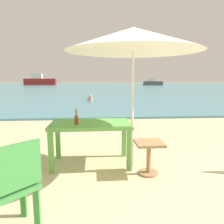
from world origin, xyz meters
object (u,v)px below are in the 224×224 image
Objects in this scene: side_table_wood at (149,153)px; boat_fishing_trawler at (153,83)px; picnic_table_green at (91,129)px; patio_umbrella at (133,40)px; beer_bottle_amber at (76,119)px; boat_sailboat at (40,81)px; swimmer_person at (90,98)px.

boat_fishing_trawler is (10.12, 37.68, 0.20)m from side_table_wood.
patio_umbrella is at bearing -28.26° from picnic_table_green.
beer_bottle_amber is 0.04× the size of boat_sailboat.
beer_bottle_amber is 1.58m from patio_umbrella.
beer_bottle_amber is 0.49× the size of side_table_wood.
boat_fishing_trawler reaches higher than swimmer_person.
side_table_wood is at bearing -17.41° from beer_bottle_amber.
beer_bottle_amber reaches higher than swimmer_person.
picnic_table_green is at bearing -75.17° from boat_sailboat.
beer_bottle_amber reaches higher than side_table_wood.
swimmer_person is at bearing 91.23° from picnic_table_green.
side_table_wood is (0.25, -0.13, -1.76)m from patio_umbrella.
boat_sailboat reaches higher than swimmer_person.
boat_sailboat is (-10.41, 30.00, 0.62)m from swimmer_person.
boat_fishing_trawler is at bearing 73.45° from picnic_table_green.
beer_bottle_amber is 0.65× the size of swimmer_person.
boat_fishing_trawler is (11.27, 27.05, 0.31)m from swimmer_person.
beer_bottle_amber is at bearing -106.83° from boat_fishing_trawler.
patio_umbrella reaches higher than beer_bottle_amber.
picnic_table_green is at bearing -106.55° from boat_fishing_trawler.
patio_umbrella is (0.92, -0.23, 1.26)m from beer_bottle_amber.
swimmer_person is at bearing -112.62° from boat_fishing_trawler.
patio_umbrella is at bearing -105.44° from boat_fishing_trawler.
boat_fishing_trawler is at bearing 74.97° from side_table_wood.
patio_umbrella is at bearing -14.37° from beer_bottle_amber.
picnic_table_green is 1.10m from side_table_wood.
boat_fishing_trawler reaches higher than side_table_wood.
boat_sailboat is at bearing 109.14° from swimmer_person.
boat_fishing_trawler is at bearing 67.38° from swimmer_person.
boat_fishing_trawler is at bearing 73.17° from beer_bottle_amber.
side_table_wood is at bearing -74.12° from boat_sailboat.
boat_sailboat is at bearing 105.60° from patio_umbrella.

